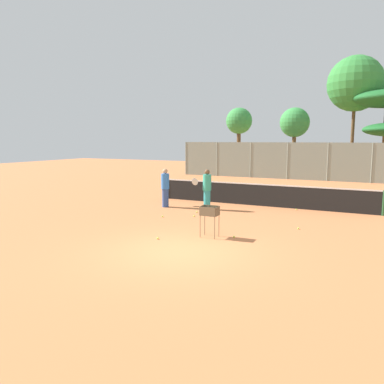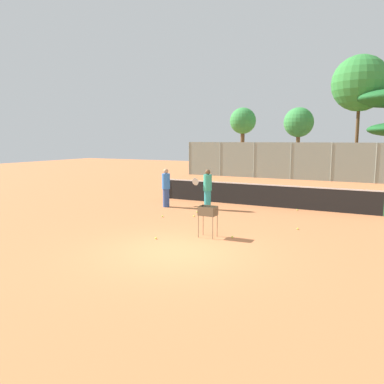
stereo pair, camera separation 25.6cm
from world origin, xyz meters
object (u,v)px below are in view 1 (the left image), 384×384
(parked_car, at_px, (293,168))
(tennis_net, at_px, (261,194))
(player_red_cap, at_px, (165,187))
(ball_cart, at_px, (210,213))
(player_white_outfit, at_px, (207,189))

(parked_car, bearing_deg, tennis_net, -83.83)
(player_red_cap, relative_size, ball_cart, 1.76)
(player_white_outfit, relative_size, ball_cart, 1.78)
(player_white_outfit, bearing_deg, ball_cart, 91.12)
(tennis_net, xyz_separation_m, player_red_cap, (-3.96, -2.25, 0.37))
(tennis_net, relative_size, player_red_cap, 5.85)
(ball_cart, height_order, parked_car, parked_car)
(tennis_net, xyz_separation_m, parked_car, (-1.77, 16.39, 0.10))
(ball_cart, bearing_deg, player_red_cap, 134.73)
(player_red_cap, distance_m, parked_car, 18.78)
(player_white_outfit, height_order, parked_car, player_white_outfit)
(tennis_net, height_order, player_red_cap, player_red_cap)
(tennis_net, bearing_deg, ball_cart, -88.67)
(tennis_net, bearing_deg, player_white_outfit, -135.36)
(tennis_net, height_order, ball_cart, tennis_net)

